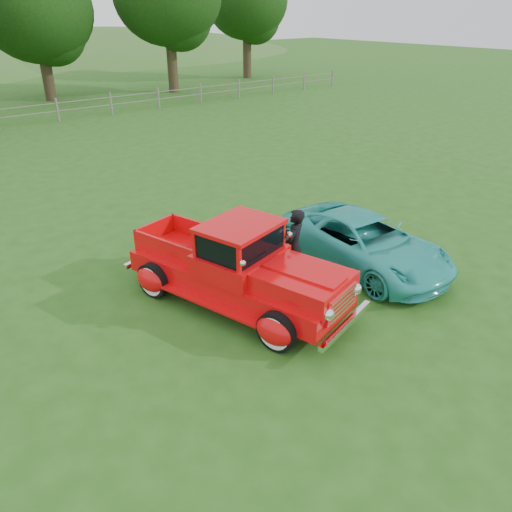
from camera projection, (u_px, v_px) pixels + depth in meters
ground at (312, 327)px, 9.53m from camera, size 140.00×140.00×0.00m
tree_near_east at (36, 11)px, 30.12m from camera, size 6.80×6.80×8.33m
tree_far_east at (247, 1)px, 40.11m from camera, size 6.60×6.60×8.86m
red_pickup at (238, 268)px, 9.97m from camera, size 3.12×5.26×1.78m
teal_sedan at (364, 242)px, 11.52m from camera, size 2.26×4.46×1.21m
man at (294, 246)px, 10.76m from camera, size 0.73×0.64×1.69m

